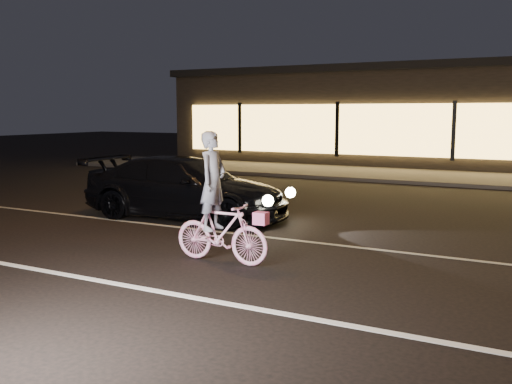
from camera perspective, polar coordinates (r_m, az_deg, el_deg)
The scene contains 7 objects.
ground at distance 8.21m, azimuth 2.62°, elevation -8.11°, with size 90.00×90.00×0.00m, color black.
lane_stripe_near at distance 6.94m, azimuth -2.74°, elevation -11.11°, with size 60.00×0.12×0.01m, color silver.
lane_stripe_far at distance 10.00m, azimuth 7.51°, elevation -5.21°, with size 60.00×0.10×0.01m, color gray.
sidewalk at distance 20.54m, azimuth 18.20°, elevation 1.39°, with size 30.00×4.00×0.12m, color #383533.
storefront at distance 26.33m, azimuth 20.59°, elevation 7.20°, with size 25.40×8.42×4.20m.
cyclist at distance 8.65m, azimuth -3.74°, elevation -2.46°, with size 1.59×0.55×2.00m.
sedan at distance 12.36m, azimuth -7.02°, elevation 0.42°, with size 4.66×2.13×1.32m.
Camera 1 is at (3.33, -7.15, 2.27)m, focal length 40.00 mm.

